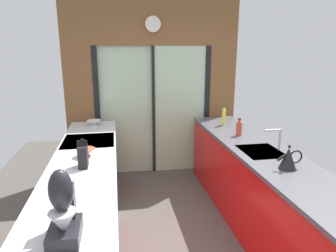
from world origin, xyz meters
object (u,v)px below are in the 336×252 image
mixing_bowl_mid (86,152)px  stand_mixer (63,213)px  oven_range (91,177)px  kettle (288,158)px  mixing_bowl_far (94,123)px  soap_bottle_far (224,117)px  soap_bottle_near (239,128)px  knife_block (83,156)px

mixing_bowl_mid → stand_mixer: stand_mixer is taller
mixing_bowl_mid → stand_mixer: size_ratio=0.43×
oven_range → kettle: bearing=-33.3°
oven_range → mixing_bowl_far: (0.02, 0.71, 0.50)m
mixing_bowl_far → soap_bottle_far: 1.81m
soap_bottle_near → soap_bottle_far: 0.53m
knife_block → soap_bottle_near: 1.92m
knife_block → stand_mixer: size_ratio=0.63×
oven_range → mixing_bowl_far: size_ratio=4.53×
mixing_bowl_far → knife_block: size_ratio=0.77×
mixing_bowl_mid → kettle: bearing=-19.8°
oven_range → mixing_bowl_far: 0.87m
oven_range → stand_mixer: 1.98m
knife_block → soap_bottle_far: (1.78, 1.24, 0.01)m
stand_mixer → soap_bottle_far: stand_mixer is taller
kettle → knife_block: bearing=168.5°
stand_mixer → knife_block: bearing=90.0°
oven_range → mixing_bowl_far: bearing=88.5°
kettle → soap_bottle_far: size_ratio=0.90×
kettle → soap_bottle_far: 1.60m
oven_range → soap_bottle_far: bearing=13.1°
oven_range → kettle: (1.80, -1.18, 0.56)m
mixing_bowl_far → kettle: 2.60m
mixing_bowl_mid → kettle: size_ratio=0.74×
oven_range → kettle: size_ratio=3.77×
knife_block → soap_bottle_far: bearing=34.8°
mixing_bowl_far → soap_bottle_near: soap_bottle_near is taller
oven_range → soap_bottle_far: (1.80, 0.42, 0.58)m
knife_block → kettle: (1.78, -0.36, -0.00)m
mixing_bowl_mid → mixing_bowl_far: (0.00, 1.25, -0.00)m
knife_block → kettle: 1.82m
oven_range → kettle: kettle is taller
oven_range → soap_bottle_near: (1.80, -0.11, 0.55)m
mixing_bowl_mid → kettle: kettle is taller
soap_bottle_near → soap_bottle_far: (-0.00, 0.53, 0.03)m
knife_block → soap_bottle_far: 2.17m
mixing_bowl_mid → knife_block: size_ratio=0.68×
mixing_bowl_far → stand_mixer: (0.00, -2.59, 0.12)m
mixing_bowl_mid → soap_bottle_far: size_ratio=0.66×
stand_mixer → kettle: stand_mixer is taller
oven_range → knife_block: (0.02, -0.82, 0.57)m
oven_range → mixing_bowl_mid: mixing_bowl_mid is taller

